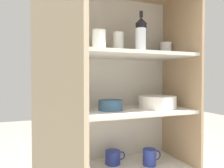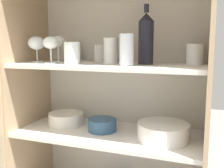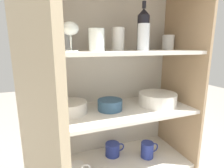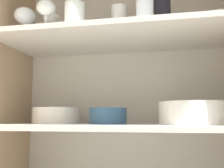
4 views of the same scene
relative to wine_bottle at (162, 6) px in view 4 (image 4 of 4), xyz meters
The scene contains 17 objects.
cupboard_back_panel 0.52m from the wine_bottle, 135.40° to the left, with size 0.97×0.02×1.48m, color silver.
cupboard_side_left 0.80m from the wine_bottle, behind, with size 0.02×0.43×1.48m, color tan.
shelf_board_middle 0.52m from the wine_bottle, behind, with size 0.93×0.39×0.02m, color silver.
shelf_board_upper 0.23m from the wine_bottle, behind, with size 0.93×0.39×0.02m, color silver.
tumbler_glass_0 0.46m from the wine_bottle, 165.23° to the left, with size 0.06×0.06×0.10m.
tumbler_glass_1 0.28m from the wine_bottle, 162.82° to the left, with size 0.08×0.08×0.09m.
tumbler_glass_2 0.36m from the wine_bottle, 158.96° to the right, with size 0.08×0.08×0.11m.
tumbler_glass_3 0.24m from the wine_bottle, 11.83° to the left, with size 0.08×0.08×0.10m.
tumbler_glass_4 0.14m from the wine_bottle, 119.21° to the right, with size 0.06×0.06×0.14m.
tumbler_glass_5 0.18m from the wine_bottle, behind, with size 0.07×0.07×0.13m.
wine_glass_0 0.48m from the wine_bottle, behind, with size 0.07×0.07×0.14m.
wine_glass_1 0.57m from the wine_bottle, behind, with size 0.09×0.09×0.14m.
wine_glass_2 0.46m from the wine_bottle, 164.90° to the right, with size 0.08×0.08×0.13m.
wine_bottle is the anchor object (origin of this frame).
plate_stack_white 0.45m from the wine_bottle, 22.72° to the right, with size 0.24×0.24×0.08m.
mixing_bowl_large 0.63m from the wine_bottle, behind, with size 0.19×0.19×0.07m.
serving_bowl_small 0.49m from the wine_bottle, behind, with size 0.15×0.15×0.06m.
Camera 4 is at (0.18, -0.81, 0.74)m, focal length 42.00 mm.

